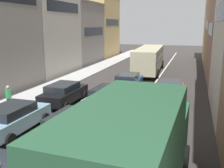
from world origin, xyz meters
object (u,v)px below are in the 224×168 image
at_px(wagon_left_lane_second, 13,118).
at_px(coupe_centre_lane_fourth, 128,82).
at_px(pedestrian_mid_sidewalk, 9,96).
at_px(sedan_right_lane_behind_truck, 157,111).
at_px(removalist_box_truck, 135,151).
at_px(sedan_left_lane_third, 64,93).
at_px(bus_mid_queue_primary, 149,58).
at_px(sedan_centre_lane_second, 73,127).
at_px(wagon_right_lane_far, 170,91).
at_px(hatchback_centre_lane_third, 108,97).

relative_size(wagon_left_lane_second, coupe_centre_lane_fourth, 0.99).
bearing_deg(pedestrian_mid_sidewalk, sedan_right_lane_behind_truck, 104.70).
xyz_separation_m(removalist_box_truck, coupe_centre_lane_fourth, (-3.72, 14.18, -1.18)).
relative_size(sedan_left_lane_third, bus_mid_queue_primary, 0.41).
distance_m(sedan_left_lane_third, pedestrian_mid_sidewalk, 3.61).
distance_m(removalist_box_truck, pedestrian_mid_sidewalk, 12.13).
bearing_deg(coupe_centre_lane_fourth, bus_mid_queue_primary, -3.17).
distance_m(wagon_left_lane_second, bus_mid_queue_primary, 19.84).
bearing_deg(bus_mid_queue_primary, removalist_box_truck, -174.13).
distance_m(sedan_centre_lane_second, bus_mid_queue_primary, 19.68).
relative_size(sedan_left_lane_third, sedan_right_lane_behind_truck, 1.00).
bearing_deg(removalist_box_truck, sedan_right_lane_behind_truck, 5.12).
bearing_deg(removalist_box_truck, wagon_right_lane_far, 2.92).
bearing_deg(sedan_centre_lane_second, pedestrian_mid_sidewalk, 64.97).
relative_size(removalist_box_truck, bus_mid_queue_primary, 0.73).
height_order(sedan_left_lane_third, bus_mid_queue_primary, bus_mid_queue_primary).
bearing_deg(sedan_centre_lane_second, wagon_left_lane_second, 89.49).
bearing_deg(removalist_box_truck, pedestrian_mid_sidewalk, 57.41).
xyz_separation_m(wagon_left_lane_second, wagon_right_lane_far, (7.15, 8.20, 0.00)).
bearing_deg(bus_mid_queue_primary, coupe_centre_lane_fourth, 175.97).
bearing_deg(wagon_left_lane_second, wagon_right_lane_far, -40.31).
relative_size(sedan_left_lane_third, coupe_centre_lane_fourth, 0.99).
xyz_separation_m(removalist_box_truck, sedan_left_lane_third, (-7.12, 9.25, -1.18)).
xyz_separation_m(coupe_centre_lane_fourth, wagon_right_lane_far, (3.63, -2.05, 0.00)).
xyz_separation_m(sedan_centre_lane_second, bus_mid_queue_primary, (0.29, 19.65, 0.96)).
bearing_deg(wagon_right_lane_far, sedan_centre_lane_second, 155.86).
bearing_deg(hatchback_centre_lane_third, wagon_left_lane_second, 151.08).
bearing_deg(sedan_left_lane_third, sedan_centre_lane_second, -148.27).
xyz_separation_m(coupe_centre_lane_fourth, bus_mid_queue_primary, (0.22, 9.21, 0.96)).
height_order(hatchback_centre_lane_third, wagon_right_lane_far, same).
bearing_deg(hatchback_centre_lane_third, sedan_centre_lane_second, -175.44).
bearing_deg(bus_mid_queue_primary, hatchback_centre_lane_third, 175.87).
height_order(wagon_left_lane_second, hatchback_centre_lane_third, same).
bearing_deg(hatchback_centre_lane_third, sedan_left_lane_third, 92.82).
bearing_deg(pedestrian_mid_sidewalk, wagon_right_lane_far, 130.64).
height_order(sedan_centre_lane_second, wagon_left_lane_second, same).
bearing_deg(pedestrian_mid_sidewalk, hatchback_centre_lane_third, 123.23).
bearing_deg(removalist_box_truck, bus_mid_queue_primary, 10.98).
xyz_separation_m(sedan_centre_lane_second, coupe_centre_lane_fourth, (0.07, 10.44, 0.00)).
bearing_deg(sedan_left_lane_third, wagon_left_lane_second, 179.26).
relative_size(removalist_box_truck, wagon_right_lane_far, 1.81).
distance_m(sedan_centre_lane_second, wagon_left_lane_second, 3.46).
xyz_separation_m(coupe_centre_lane_fourth, pedestrian_mid_sidewalk, (-6.17, -7.24, 0.15)).
height_order(hatchback_centre_lane_third, bus_mid_queue_primary, bus_mid_queue_primary).
bearing_deg(removalist_box_truck, wagon_left_lane_second, 63.98).
distance_m(wagon_right_lane_far, pedestrian_mid_sidewalk, 11.09).
relative_size(removalist_box_truck, coupe_centre_lane_fourth, 1.79).
bearing_deg(wagon_right_lane_far, pedestrian_mid_sidewalk, 117.58).
xyz_separation_m(wagon_left_lane_second, pedestrian_mid_sidewalk, (-2.64, 3.01, 0.15)).
xyz_separation_m(sedan_left_lane_third, coupe_centre_lane_fourth, (3.40, 4.94, 0.00)).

